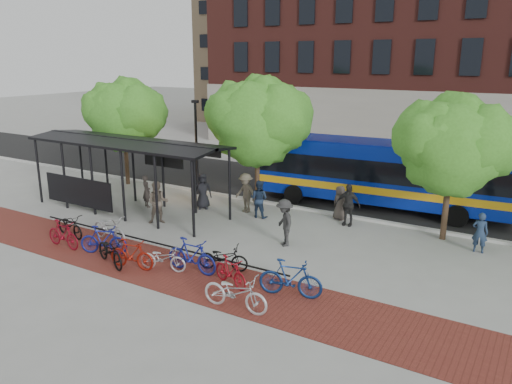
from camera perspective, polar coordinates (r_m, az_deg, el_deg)
The scene contains 32 objects.
ground at distance 21.11m, azimuth 2.51°, elevation -5.10°, with size 160.00×160.00×0.00m, color #9E9E99.
asphalt_street at distance 28.07m, azimuth 10.39°, elevation -0.16°, with size 160.00×8.00×0.01m, color black.
curb at distance 24.49m, azimuth 7.02°, elevation -2.16°, with size 160.00×0.25×0.12m, color #B7B7B2.
brick_strip at distance 18.39m, azimuth -10.71°, elevation -8.52°, with size 24.00×3.00×0.01m, color maroon.
bike_rack_rail at distance 19.82m, azimuth -11.81°, elevation -6.81°, with size 12.00×0.05×0.95m, color black.
bus_shelter at distance 24.78m, azimuth -14.74°, elevation 4.66°, with size 10.60×3.07×3.60m.
tree_a at distance 29.94m, azimuth -14.75°, elevation 8.80°, with size 4.90×4.00×6.18m.
tree_b at distance 24.31m, azimuth 0.40°, elevation 8.45°, with size 5.15×4.20×6.47m.
tree_c at distance 21.27m, azimuth 21.79°, elevation 5.28°, with size 4.66×3.80×5.92m.
lamp_post_left at distance 27.06m, azimuth -6.83°, elevation 5.37°, with size 0.35×0.20×5.12m.
bus at distance 25.37m, azimuth 13.80°, elevation 2.44°, with size 12.44×3.54×3.32m.
bike_0 at distance 22.38m, azimuth -20.50°, elevation -3.58°, with size 0.65×1.85×0.97m, color black.
bike_1 at distance 21.15m, azimuth -21.20°, elevation -4.52°, with size 0.52×1.84×1.11m, color maroon.
bike_2 at distance 21.22m, azimuth -16.41°, elevation -4.02°, with size 0.74×2.13×1.12m, color #98989A.
bike_3 at distance 19.97m, azimuth -17.04°, elevation -5.27°, with size 0.53×1.88×1.13m, color navy.
bike_4 at distance 18.90m, azimuth -16.32°, elevation -6.51°, with size 0.70×2.01×1.06m, color black.
bike_5 at distance 18.38m, azimuth -14.05°, elevation -6.91°, with size 0.51×1.81×1.09m, color maroon.
bike_6 at distance 18.02m, azimuth -10.59°, elevation -7.44°, with size 0.61×1.76×0.92m, color #B7B7BA.
bike_7 at distance 17.67m, azimuth -7.37°, elevation -7.22°, with size 0.58×2.06×1.24m, color navy.
bike_8 at distance 17.78m, azimuth -3.78°, elevation -7.48°, with size 0.63×1.81×0.95m, color black.
bike_9 at distance 16.63m, azimuth -2.94°, elevation -9.06°, with size 0.46×1.64×0.99m, color maroon.
bike_10 at distance 15.10m, azimuth -2.37°, elevation -11.38°, with size 0.75×2.15×1.13m, color #BABBBD.
bike_11 at distance 15.88m, azimuth 3.95°, elevation -9.81°, with size 0.58×2.05×1.23m, color navy.
pedestrian_0 at distance 24.82m, azimuth -6.10°, elevation 0.12°, with size 0.88×0.57×1.79m, color black.
pedestrian_1 at distance 25.56m, azimuth -12.40°, elevation 0.09°, with size 0.59×0.39×1.63m, color #362F2B.
pedestrian_2 at distance 23.32m, azimuth 0.35°, elevation -0.79°, with size 0.87×0.68×1.79m, color #1B2941.
pedestrian_3 at distance 24.09m, azimuth -1.19°, elevation -0.09°, with size 1.25×0.72×1.93m, color brown.
pedestrian_4 at distance 22.58m, azimuth 10.47°, elevation -1.44°, with size 1.11×0.46×1.90m, color black.
pedestrian_6 at distance 23.34m, azimuth 9.56°, elevation -1.23°, with size 0.79×0.51×1.61m, color #433B35.
pedestrian_7 at distance 21.03m, azimuth 24.23°, elevation -4.24°, with size 0.59×0.38×1.60m, color #20314C.
pedestrian_8 at distance 22.86m, azimuth -11.13°, elevation -1.20°, with size 0.95×0.74×1.95m, color brown.
pedestrian_9 at distance 19.86m, azimuth 3.28°, elevation -3.52°, with size 1.23×0.71×1.91m, color #2B2B2B.
Camera 1 is at (9.46, -17.39, 7.32)m, focal length 35.00 mm.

